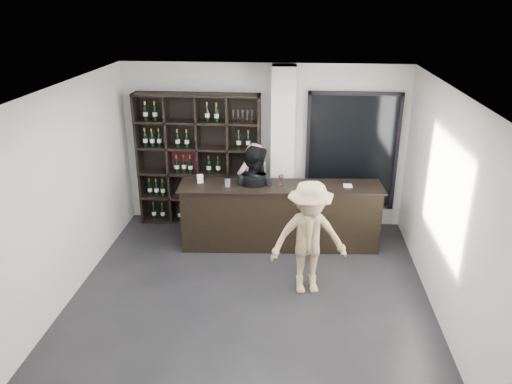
# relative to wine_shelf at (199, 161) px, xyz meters

# --- Properties ---
(floor) EXTENTS (5.00, 5.50, 0.01)m
(floor) POSITION_rel_wine_shelf_xyz_m (1.15, -2.57, -1.20)
(floor) COLOR black
(floor) RESTS_ON ground
(wine_shelf) EXTENTS (2.20, 0.35, 2.40)m
(wine_shelf) POSITION_rel_wine_shelf_xyz_m (0.00, 0.00, 0.00)
(wine_shelf) COLOR black
(wine_shelf) RESTS_ON floor
(structural_column) EXTENTS (0.40, 0.40, 2.90)m
(structural_column) POSITION_rel_wine_shelf_xyz_m (1.50, -0.10, 0.25)
(structural_column) COLOR silver
(structural_column) RESTS_ON floor
(glass_panel) EXTENTS (1.60, 0.08, 2.10)m
(glass_panel) POSITION_rel_wine_shelf_xyz_m (2.70, 0.12, 0.20)
(glass_panel) COLOR black
(glass_panel) RESTS_ON floor
(tasting_counter) EXTENTS (3.30, 0.68, 1.09)m
(tasting_counter) POSITION_rel_wine_shelf_xyz_m (1.50, -0.82, -0.65)
(tasting_counter) COLOR black
(tasting_counter) RESTS_ON floor
(taster_pink) EXTENTS (0.67, 0.53, 1.60)m
(taster_pink) POSITION_rel_wine_shelf_xyz_m (1.00, -0.17, -0.40)
(taster_pink) COLOR beige
(taster_pink) RESTS_ON floor
(taster_black) EXTENTS (1.02, 0.92, 1.72)m
(taster_black) POSITION_rel_wine_shelf_xyz_m (1.05, -0.72, -0.34)
(taster_black) COLOR black
(taster_black) RESTS_ON floor
(customer) EXTENTS (1.18, 0.82, 1.67)m
(customer) POSITION_rel_wine_shelf_xyz_m (1.95, -2.17, -0.37)
(customer) COLOR tan
(customer) RESTS_ON floor
(wine_glass) EXTENTS (0.11, 0.11, 0.21)m
(wine_glass) POSITION_rel_wine_shelf_xyz_m (1.50, -0.80, -0.01)
(wine_glass) COLOR white
(wine_glass) RESTS_ON tasting_counter
(spit_cup) EXTENTS (0.11, 0.11, 0.12)m
(spit_cup) POSITION_rel_wine_shelf_xyz_m (0.65, -0.94, -0.05)
(spit_cup) COLOR #9CABBC
(spit_cup) RESTS_ON tasting_counter
(napkin_stack) EXTENTS (0.13, 0.13, 0.02)m
(napkin_stack) POSITION_rel_wine_shelf_xyz_m (2.58, -0.76, -0.10)
(napkin_stack) COLOR white
(napkin_stack) RESTS_ON tasting_counter
(card_stand) EXTENTS (0.11, 0.07, 0.14)m
(card_stand) POSITION_rel_wine_shelf_xyz_m (0.18, -0.81, -0.04)
(card_stand) COLOR white
(card_stand) RESTS_ON tasting_counter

